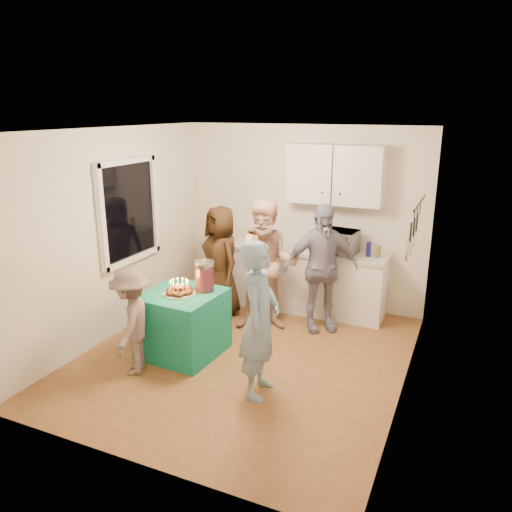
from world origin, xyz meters
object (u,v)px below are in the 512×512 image
at_px(counter, 307,281).
at_px(woman_back_left, 221,261).
at_px(woman_back_right, 321,268).
at_px(party_table, 183,323).
at_px(man_birthday, 260,320).
at_px(microwave, 336,241).
at_px(child_near_left, 132,322).
at_px(woman_back_center, 268,266).
at_px(punch_jar, 205,277).

height_order(counter, woman_back_left, woman_back_left).
relative_size(counter, woman_back_right, 1.31).
height_order(counter, party_table, counter).
bearing_deg(man_birthday, party_table, 62.70).
bearing_deg(microwave, child_near_left, -116.32).
xyz_separation_m(woman_back_left, woman_back_center, (0.79, -0.21, 0.09)).
distance_m(microwave, woman_back_center, 1.07).
distance_m(woman_back_center, woman_back_right, 0.68).
bearing_deg(child_near_left, woman_back_left, 155.89).
relative_size(counter, punch_jar, 6.47).
xyz_separation_m(counter, punch_jar, (-0.70, -1.70, 0.50)).
xyz_separation_m(microwave, punch_jar, (-1.09, -1.70, -0.14)).
xyz_separation_m(punch_jar, man_birthday, (0.96, -0.61, -0.12)).
xyz_separation_m(man_birthday, woman_back_right, (0.09, 1.76, 0.03)).
distance_m(punch_jar, woman_back_center, 0.98).
xyz_separation_m(punch_jar, child_near_left, (-0.47, -0.78, -0.34)).
bearing_deg(punch_jar, woman_back_center, 64.32).
xyz_separation_m(party_table, punch_jar, (0.21, 0.18, 0.55)).
xyz_separation_m(woman_back_left, child_near_left, (-0.11, -1.87, -0.18)).
height_order(party_table, child_near_left, child_near_left).
relative_size(punch_jar, child_near_left, 0.29).
xyz_separation_m(man_birthday, child_near_left, (-1.44, -0.17, -0.21)).
xyz_separation_m(microwave, party_table, (-1.31, -1.88, -0.69)).
bearing_deg(woman_back_right, man_birthday, -126.91).
xyz_separation_m(counter, woman_back_right, (0.36, -0.55, 0.41)).
relative_size(counter, woman_back_center, 1.27).
xyz_separation_m(counter, woman_back_center, (-0.28, -0.81, 0.43)).
distance_m(counter, woman_back_right, 0.77).
bearing_deg(child_near_left, woman_back_right, 120.72).
xyz_separation_m(punch_jar, woman_back_left, (-0.36, 1.10, -0.16)).
bearing_deg(woman_back_center, party_table, -141.83).
height_order(microwave, woman_back_left, woman_back_left).
xyz_separation_m(party_table, woman_back_right, (1.27, 1.33, 0.46)).
bearing_deg(woman_back_right, woman_back_left, 148.24).
relative_size(party_table, child_near_left, 0.71).
relative_size(party_table, woman_back_right, 0.51).
xyz_separation_m(counter, party_table, (-0.91, -1.88, -0.05)).
distance_m(microwave, woman_back_right, 0.60).
relative_size(man_birthday, woman_back_left, 1.04).
height_order(party_table, woman_back_left, woman_back_left).
bearing_deg(woman_back_left, child_near_left, -59.49).
xyz_separation_m(microwave, woman_back_left, (-1.46, -0.60, -0.29)).
distance_m(counter, punch_jar, 1.90).
relative_size(counter, man_birthday, 1.36).
bearing_deg(counter, punch_jar, -112.41).
distance_m(punch_jar, child_near_left, 0.97).
xyz_separation_m(microwave, child_near_left, (-1.57, -2.47, -0.47)).
distance_m(microwave, man_birthday, 2.32).
bearing_deg(woman_back_left, woman_back_center, 18.87).
relative_size(microwave, child_near_left, 0.48).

